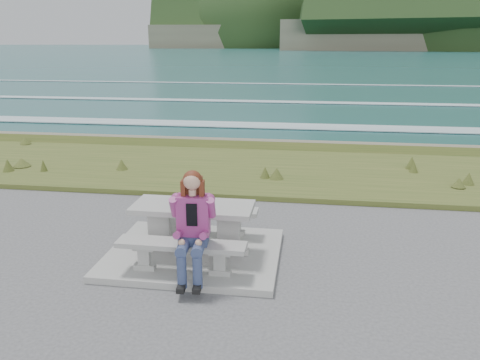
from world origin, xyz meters
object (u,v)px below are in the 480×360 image
object	(u,v)px
bench_landward	(181,249)
seated_woman	(192,241)
picnic_table	(193,215)
bench_seaward	(204,214)

from	to	relation	value
bench_landward	seated_woman	xyz separation A→B (m)	(0.20, -0.14, 0.19)
picnic_table	seated_woman	bearing A→B (deg)	-76.91
bench_landward	bench_seaward	bearing A→B (deg)	90.00
picnic_table	bench_seaward	xyz separation A→B (m)	(0.00, 0.70, -0.23)
seated_woman	bench_landward	bearing A→B (deg)	139.34
picnic_table	seated_woman	distance (m)	0.86
picnic_table	bench_landward	distance (m)	0.74
picnic_table	bench_landward	xyz separation A→B (m)	(0.00, -0.70, -0.23)
bench_landward	seated_woman	size ratio (longest dim) A/B	1.22
picnic_table	seated_woman	xyz separation A→B (m)	(0.20, -0.84, -0.04)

